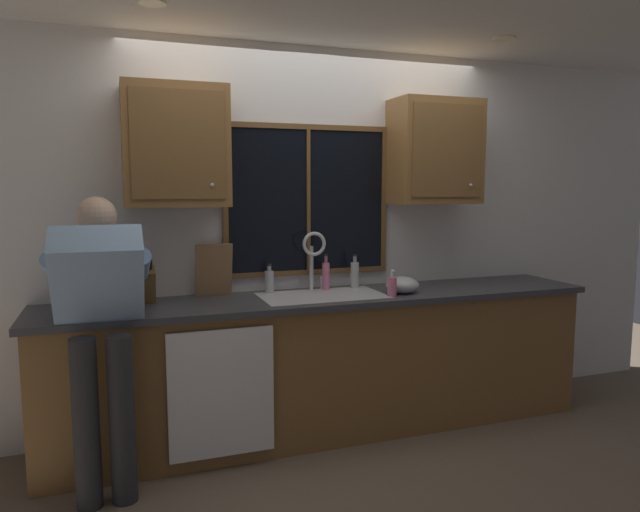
{
  "coord_description": "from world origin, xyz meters",
  "views": [
    {
      "loc": [
        -1.29,
        -3.76,
        1.63
      ],
      "look_at": [
        -0.06,
        -0.3,
        1.18
      ],
      "focal_mm": 32.45,
      "sensor_mm": 36.0,
      "label": 1
    }
  ],
  "objects_px": {
    "cutting_board": "(214,270)",
    "person_standing": "(100,315)",
    "knife_block": "(145,286)",
    "mixing_bowl": "(402,285)",
    "bottle_tall_clear": "(326,275)",
    "bottle_green_glass": "(355,274)",
    "bottle_amber_small": "(269,281)",
    "soap_dispenser": "(392,286)"
  },
  "relations": [
    {
      "from": "cutting_board",
      "to": "person_standing",
      "type": "bearing_deg",
      "value": -141.82
    },
    {
      "from": "person_standing",
      "to": "knife_block",
      "type": "distance_m",
      "value": 0.51
    },
    {
      "from": "person_standing",
      "to": "mixing_bowl",
      "type": "bearing_deg",
      "value": 7.24
    },
    {
      "from": "bottle_tall_clear",
      "to": "person_standing",
      "type": "bearing_deg",
      "value": -160.52
    },
    {
      "from": "bottle_green_glass",
      "to": "bottle_tall_clear",
      "type": "xyz_separation_m",
      "value": [
        -0.21,
        0.01,
        0.0
      ]
    },
    {
      "from": "knife_block",
      "to": "person_standing",
      "type": "bearing_deg",
      "value": -119.07
    },
    {
      "from": "person_standing",
      "to": "bottle_amber_small",
      "type": "relative_size",
      "value": 8.12
    },
    {
      "from": "knife_block",
      "to": "bottle_tall_clear",
      "type": "relative_size",
      "value": 1.32
    },
    {
      "from": "soap_dispenser",
      "to": "bottle_green_glass",
      "type": "distance_m",
      "value": 0.37
    },
    {
      "from": "cutting_board",
      "to": "mixing_bowl",
      "type": "distance_m",
      "value": 1.24
    },
    {
      "from": "bottle_green_glass",
      "to": "bottle_tall_clear",
      "type": "distance_m",
      "value": 0.21
    },
    {
      "from": "mixing_bowl",
      "to": "bottle_green_glass",
      "type": "height_order",
      "value": "bottle_green_glass"
    },
    {
      "from": "knife_block",
      "to": "cutting_board",
      "type": "distance_m",
      "value": 0.44
    },
    {
      "from": "mixing_bowl",
      "to": "soap_dispenser",
      "type": "distance_m",
      "value": 0.15
    },
    {
      "from": "person_standing",
      "to": "bottle_tall_clear",
      "type": "height_order",
      "value": "person_standing"
    },
    {
      "from": "knife_block",
      "to": "bottle_green_glass",
      "type": "distance_m",
      "value": 1.4
    },
    {
      "from": "knife_block",
      "to": "soap_dispenser",
      "type": "height_order",
      "value": "knife_block"
    },
    {
      "from": "knife_block",
      "to": "bottle_tall_clear",
      "type": "distance_m",
      "value": 1.19
    },
    {
      "from": "bottle_tall_clear",
      "to": "bottle_amber_small",
      "type": "distance_m",
      "value": 0.39
    },
    {
      "from": "cutting_board",
      "to": "bottle_tall_clear",
      "type": "bearing_deg",
      "value": -1.93
    },
    {
      "from": "person_standing",
      "to": "soap_dispenser",
      "type": "relative_size",
      "value": 9.05
    },
    {
      "from": "bottle_green_glass",
      "to": "mixing_bowl",
      "type": "bearing_deg",
      "value": -48.55
    },
    {
      "from": "bottle_green_glass",
      "to": "bottle_amber_small",
      "type": "xyz_separation_m",
      "value": [
        -0.6,
        0.02,
        -0.02
      ]
    },
    {
      "from": "mixing_bowl",
      "to": "bottle_tall_clear",
      "type": "xyz_separation_m",
      "value": [
        -0.44,
        0.27,
        0.05
      ]
    },
    {
      "from": "bottle_tall_clear",
      "to": "bottle_amber_small",
      "type": "xyz_separation_m",
      "value": [
        -0.39,
        0.02,
        -0.02
      ]
    },
    {
      "from": "knife_block",
      "to": "bottle_amber_small",
      "type": "relative_size",
      "value": 1.66
    },
    {
      "from": "mixing_bowl",
      "to": "bottle_tall_clear",
      "type": "distance_m",
      "value": 0.52
    },
    {
      "from": "soap_dispenser",
      "to": "bottle_tall_clear",
      "type": "relative_size",
      "value": 0.71
    },
    {
      "from": "cutting_board",
      "to": "bottle_tall_clear",
      "type": "xyz_separation_m",
      "value": [
        0.76,
        -0.03,
        -0.07
      ]
    },
    {
      "from": "cutting_board",
      "to": "bottle_amber_small",
      "type": "bearing_deg",
      "value": -1.19
    },
    {
      "from": "mixing_bowl",
      "to": "soap_dispenser",
      "type": "bearing_deg",
      "value": -142.95
    },
    {
      "from": "cutting_board",
      "to": "soap_dispenser",
      "type": "bearing_deg",
      "value": -19.76
    },
    {
      "from": "mixing_bowl",
      "to": "bottle_amber_small",
      "type": "bearing_deg",
      "value": 161.05
    },
    {
      "from": "cutting_board",
      "to": "bottle_amber_small",
      "type": "distance_m",
      "value": 0.37
    },
    {
      "from": "person_standing",
      "to": "knife_block",
      "type": "relative_size",
      "value": 4.88
    },
    {
      "from": "cutting_board",
      "to": "bottle_tall_clear",
      "type": "height_order",
      "value": "cutting_board"
    },
    {
      "from": "soap_dispenser",
      "to": "bottle_amber_small",
      "type": "height_order",
      "value": "bottle_amber_small"
    },
    {
      "from": "person_standing",
      "to": "cutting_board",
      "type": "bearing_deg",
      "value": 38.18
    },
    {
      "from": "knife_block",
      "to": "bottle_green_glass",
      "type": "xyz_separation_m",
      "value": [
        1.4,
        0.06,
        -0.01
      ]
    },
    {
      "from": "person_standing",
      "to": "cutting_board",
      "type": "xyz_separation_m",
      "value": [
        0.68,
        0.53,
        0.13
      ]
    },
    {
      "from": "soap_dispenser",
      "to": "bottle_amber_small",
      "type": "bearing_deg",
      "value": 152.01
    },
    {
      "from": "cutting_board",
      "to": "mixing_bowl",
      "type": "xyz_separation_m",
      "value": [
        1.2,
        -0.29,
        -0.12
      ]
    }
  ]
}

